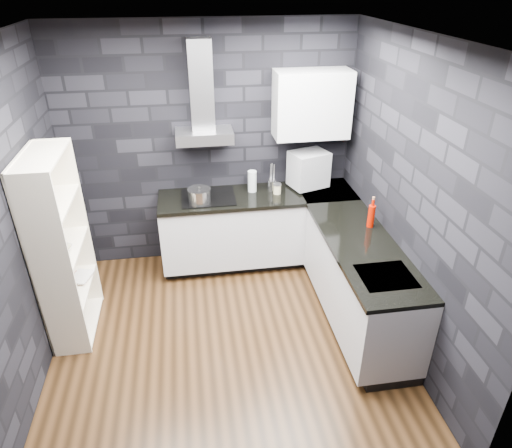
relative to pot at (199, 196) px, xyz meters
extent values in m
plane|color=#3E2613|center=(0.15, -1.18, -0.98)|extent=(3.20, 3.20, 0.00)
plane|color=white|center=(0.15, -1.18, 1.72)|extent=(3.20, 3.20, 0.00)
cube|color=black|center=(0.15, 0.45, 0.37)|extent=(3.20, 0.05, 2.70)
cube|color=black|center=(0.15, -2.80, 0.37)|extent=(3.20, 0.05, 2.70)
cube|color=black|center=(-1.48, -1.18, 0.37)|extent=(0.05, 3.20, 2.70)
cube|color=black|center=(1.77, -1.18, 0.37)|extent=(0.05, 3.20, 2.70)
cube|color=black|center=(0.65, 0.16, -0.93)|extent=(2.18, 0.50, 0.10)
cube|color=black|center=(1.49, -1.08, -0.93)|extent=(0.50, 1.78, 0.10)
cube|color=silver|center=(0.65, 0.12, -0.50)|extent=(2.20, 0.60, 0.76)
cube|color=silver|center=(1.45, -1.08, -0.50)|extent=(0.60, 1.80, 0.76)
cube|color=black|center=(0.65, 0.11, -0.10)|extent=(2.20, 0.62, 0.04)
cube|color=black|center=(1.44, -1.08, -0.10)|extent=(0.62, 1.80, 0.04)
cube|color=black|center=(1.45, 0.12, -0.10)|extent=(0.62, 0.62, 0.04)
cube|color=#A6A6AA|center=(0.10, 0.25, 0.58)|extent=(0.60, 0.34, 0.12)
cube|color=#A6A6AA|center=(0.10, 0.32, 1.09)|extent=(0.24, 0.20, 0.90)
cube|color=silver|center=(1.25, 0.25, 0.87)|extent=(0.80, 0.35, 0.70)
cube|color=black|center=(0.10, 0.12, -0.08)|extent=(0.58, 0.50, 0.01)
cube|color=#A6A6AA|center=(1.45, -1.58, -0.09)|extent=(0.44, 0.40, 0.01)
cylinder|color=#B5B5B9|center=(0.00, 0.00, 0.00)|extent=(0.25, 0.25, 0.14)
cylinder|color=silver|center=(0.60, 0.22, 0.04)|extent=(0.10, 0.10, 0.24)
cylinder|color=#C7BF8C|center=(0.87, 0.11, -0.03)|extent=(0.11, 0.11, 0.10)
cylinder|color=#B5B5B9|center=(0.82, 0.21, -0.02)|extent=(0.12, 0.12, 0.12)
cube|color=#9EA0A4|center=(1.25, 0.22, 0.14)|extent=(0.48, 0.42, 0.40)
cylinder|color=#A41000|center=(1.62, -0.77, 0.03)|extent=(0.08, 0.08, 0.22)
cube|color=#F2E7CC|center=(-1.27, -0.73, -0.08)|extent=(0.54, 0.86, 1.80)
imported|color=silver|center=(-1.27, -0.82, -0.05)|extent=(0.27, 0.27, 0.05)
imported|color=maroon|center=(-1.29, -0.58, -0.41)|extent=(0.15, 0.04, 0.21)
imported|color=#B2B2B2|center=(-1.29, -0.57, -0.39)|extent=(0.17, 0.07, 0.24)
camera|label=1|loc=(-0.08, -4.43, 2.11)|focal=32.00mm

